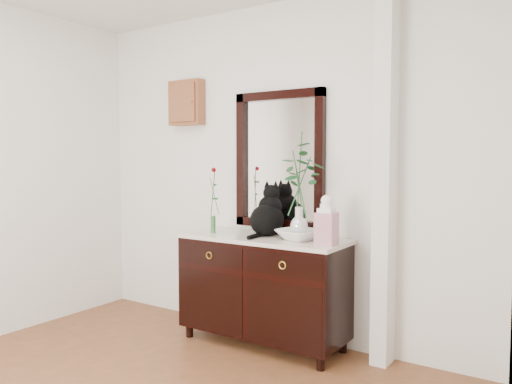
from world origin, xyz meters
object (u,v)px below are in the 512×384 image
Objects in this scene: cat at (267,210)px; ginger_jar at (327,219)px; lotus_bowl at (299,235)px; sideboard at (263,284)px.

ginger_jar is at bearing -19.00° from cat.
ginger_jar is (0.57, -0.14, -0.02)m from cat.
lotus_bowl is 0.88× the size of ginger_jar.
ginger_jar is at bearing -17.24° from lotus_bowl.
sideboard is 3.69× the size of ginger_jar.
cat is at bearing 169.76° from lotus_bowl.
sideboard is 0.52m from lotus_bowl.
cat is at bearing 94.36° from sideboard.
sideboard is 4.20× the size of lotus_bowl.
ginger_jar reaches higher than sideboard.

